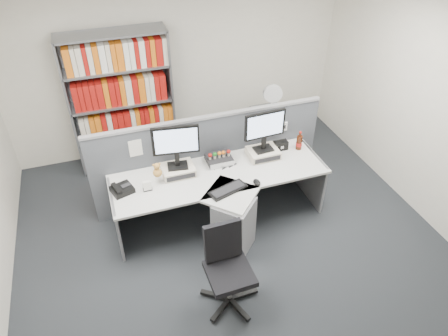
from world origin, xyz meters
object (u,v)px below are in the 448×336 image
object	(u,v)px
monitor_right	(265,128)
keyboard	(228,190)
desk_fan	(272,96)
office_chair	(227,265)
desk_phone	(122,189)
desk_calendar	(147,186)
cola_bottle	(299,143)
monitor_left	(176,143)
desktop_pc	(219,159)
desk	(225,202)
shelving_unit	(122,105)
mouse	(257,182)
speaker	(281,145)
filing_cabinet	(269,133)

from	to	relation	value
monitor_right	keyboard	xyz separation A→B (m)	(-0.64, -0.50, -0.40)
desk_fan	office_chair	world-z (taller)	desk_fan
desk_phone	keyboard	bearing A→B (deg)	-17.88
desk_calendar	desk_phone	bearing A→B (deg)	168.33
desk_phone	cola_bottle	bearing A→B (deg)	3.38
monitor_left	desktop_pc	xyz separation A→B (m)	(0.54, 0.06, -0.39)
desk	shelving_unit	size ratio (longest dim) A/B	1.30
desk	desk_calendar	xyz separation A→B (m)	(-0.87, 0.20, 0.32)
desk	office_chair	size ratio (longest dim) A/B	2.80
desktop_pc	cola_bottle	world-z (taller)	cola_bottle
desk_phone	desk_fan	bearing A→B (deg)	25.96
monitor_left	office_chair	distance (m)	1.49
monitor_right	shelving_unit	xyz separation A→B (m)	(-1.53, 1.46, -0.16)
mouse	shelving_unit	distance (m)	2.33
desk	monitor_left	world-z (taller)	monitor_left
desk	speaker	world-z (taller)	speaker
monitor_left	keyboard	xyz separation A→B (m)	(0.46, -0.50, -0.41)
mouse	shelving_unit	xyz separation A→B (m)	(-1.25, 1.95, 0.23)
monitor_right	desk_calendar	xyz separation A→B (m)	(-1.51, -0.19, -0.37)
mouse	desk_calendar	world-z (taller)	desk_calendar
desk_fan	desk	bearing A→B (deg)	-130.61
monitor_right	desk_calendar	world-z (taller)	monitor_right
monitor_right	mouse	world-z (taller)	monitor_right
mouse	cola_bottle	size ratio (longest dim) A/B	0.48
monitor_left	office_chair	bearing A→B (deg)	-83.23
speaker	monitor_left	bearing A→B (deg)	-176.97
desk	cola_bottle	size ratio (longest dim) A/B	10.10
speaker	filing_cabinet	xyz separation A→B (m)	(0.29, 0.94, -0.43)
desk_calendar	cola_bottle	xyz separation A→B (m)	(2.01, 0.19, 0.05)
shelving_unit	desk_calendar	bearing A→B (deg)	-89.06
desk_phone	desk_fan	world-z (taller)	desk_fan
monitor_left	office_chair	size ratio (longest dim) A/B	0.59
mouse	filing_cabinet	distance (m)	1.77
desktop_pc	shelving_unit	world-z (taller)	shelving_unit
speaker	desk_fan	bearing A→B (deg)	72.88
office_chair	desk_calendar	bearing A→B (deg)	116.23
speaker	filing_cabinet	bearing A→B (deg)	72.89
mouse	keyboard	bearing A→B (deg)	-178.55
speaker	shelving_unit	size ratio (longest dim) A/B	0.09
desktop_pc	desk_fan	xyz separation A→B (m)	(1.13, 0.95, 0.23)
cola_bottle	office_chair	size ratio (longest dim) A/B	0.28
mouse	desk_calendar	distance (m)	1.26
cola_bottle	filing_cabinet	size ratio (longest dim) A/B	0.37
office_chair	filing_cabinet	bearing A→B (deg)	57.28
monitor_left	filing_cabinet	distance (m)	2.11
desk_phone	shelving_unit	size ratio (longest dim) A/B	0.14
desk	desktop_pc	size ratio (longest dim) A/B	8.54
desk_fan	filing_cabinet	bearing A→B (deg)	90.00
desk	keyboard	distance (m)	0.30
desk_phone	filing_cabinet	xyz separation A→B (m)	(2.35, 1.15, -0.41)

